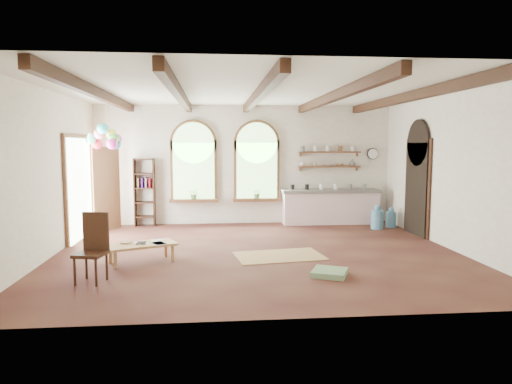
{
  "coord_description": "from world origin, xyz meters",
  "views": [
    {
      "loc": [
        -0.87,
        -8.91,
        2.17
      ],
      "look_at": [
        0.02,
        0.6,
        1.16
      ],
      "focal_mm": 32.0,
      "sensor_mm": 36.0,
      "label": 1
    }
  ],
  "objects": [
    {
      "name": "coffee_table",
      "position": [
        -2.2,
        -0.53,
        0.31
      ],
      "size": [
        1.33,
        1.0,
        0.35
      ],
      "color": "tan",
      "rests_on": "floor"
    },
    {
      "name": "ceiling_beams",
      "position": [
        0.0,
        0.0,
        3.1
      ],
      "size": [
        6.2,
        6.8,
        0.18
      ],
      "primitive_type": null,
      "color": "#371E11",
      "rests_on": "ceiling"
    },
    {
      "name": "shelf_cup_b",
      "position": [
        1.9,
        3.38,
        1.62
      ],
      "size": [
        0.1,
        0.1,
        0.09
      ],
      "primitive_type": "imported",
      "color": "beige",
      "rests_on": "wall_shelf_lower"
    },
    {
      "name": "window_left",
      "position": [
        -1.4,
        3.43,
        1.63
      ],
      "size": [
        1.3,
        0.28,
        2.2
      ],
      "color": "brown",
      "rests_on": "floor"
    },
    {
      "name": "table_book",
      "position": [
        -2.57,
        -0.42,
        0.36
      ],
      "size": [
        0.21,
        0.27,
        0.02
      ],
      "primitive_type": "imported",
      "rotation": [
        0.0,
        0.0,
        -0.22
      ],
      "color": "olive",
      "rests_on": "coffee_table"
    },
    {
      "name": "wall_clock",
      "position": [
        3.55,
        3.45,
        1.9
      ],
      "size": [
        0.32,
        0.04,
        0.32
      ],
      "primitive_type": "cylinder",
      "rotation": [
        1.57,
        0.0,
        0.0
      ],
      "color": "black",
      "rests_on": "wall_back"
    },
    {
      "name": "wall_shelf_lower",
      "position": [
        2.3,
        3.38,
        1.55
      ],
      "size": [
        1.7,
        0.24,
        0.04
      ],
      "primitive_type": "cube",
      "color": "brown",
      "rests_on": "wall_back"
    },
    {
      "name": "wall_shelf_upper",
      "position": [
        2.3,
        3.38,
        1.95
      ],
      "size": [
        1.7,
        0.24,
        0.04
      ],
      "primitive_type": "cube",
      "color": "brown",
      "rests_on": "wall_back"
    },
    {
      "name": "tablet",
      "position": [
        -2.21,
        -0.48,
        0.35
      ],
      "size": [
        0.17,
        0.25,
        0.01
      ],
      "primitive_type": "cube",
      "rotation": [
        0.0,
        0.0,
        0.01
      ],
      "color": "black",
      "rests_on": "coffee_table"
    },
    {
      "name": "potted_plant_right",
      "position": [
        0.3,
        3.32,
        0.85
      ],
      "size": [
        0.27,
        0.23,
        0.3
      ],
      "primitive_type": "imported",
      "color": "#598C4C",
      "rests_on": "window_right"
    },
    {
      "name": "potted_plant_left",
      "position": [
        -1.4,
        3.32,
        0.85
      ],
      "size": [
        0.27,
        0.23,
        0.3
      ],
      "primitive_type": "imported",
      "color": "#598C4C",
      "rests_on": "window_left"
    },
    {
      "name": "left_doorway",
      "position": [
        -3.95,
        1.8,
        1.15
      ],
      "size": [
        0.1,
        1.9,
        2.5
      ],
      "primitive_type": "cube",
      "color": "brown",
      "rests_on": "floor"
    },
    {
      "name": "shelf_cup_a",
      "position": [
        1.55,
        3.38,
        1.62
      ],
      "size": [
        0.12,
        0.1,
        0.1
      ],
      "primitive_type": "imported",
      "color": "white",
      "rests_on": "wall_shelf_lower"
    },
    {
      "name": "shelf_vase",
      "position": [
        2.95,
        3.38,
        1.67
      ],
      "size": [
        0.18,
        0.18,
        0.19
      ],
      "primitive_type": "imported",
      "color": "slate",
      "rests_on": "wall_shelf_lower"
    },
    {
      "name": "floor_mat",
      "position": [
        0.39,
        -0.33,
        0.01
      ],
      "size": [
        1.8,
        1.26,
        0.02
      ],
      "primitive_type": "cube",
      "rotation": [
        0.0,
        0.0,
        0.14
      ],
      "color": "tan",
      "rests_on": "floor"
    },
    {
      "name": "right_doorway",
      "position": [
        3.95,
        1.5,
        1.1
      ],
      "size": [
        0.1,
        1.3,
        2.4
      ],
      "primitive_type": "cube",
      "color": "black",
      "rests_on": "floor"
    },
    {
      "name": "floor",
      "position": [
        0.0,
        0.0,
        0.0
      ],
      "size": [
        8.0,
        8.0,
        0.0
      ],
      "primitive_type": "plane",
      "color": "brown",
      "rests_on": "ground"
    },
    {
      "name": "water_jug_b",
      "position": [
        3.3,
        2.3,
        0.27
      ],
      "size": [
        0.32,
        0.32,
        0.62
      ],
      "color": "#5692B9",
      "rests_on": "floor"
    },
    {
      "name": "side_chair",
      "position": [
        -2.79,
        -1.7,
        0.31
      ],
      "size": [
        0.52,
        0.52,
        1.09
      ],
      "color": "#371E11",
      "rests_on": "floor"
    },
    {
      "name": "shelf_bowl_a",
      "position": [
        2.25,
        3.38,
        1.6
      ],
      "size": [
        0.22,
        0.22,
        0.05
      ],
      "primitive_type": "imported",
      "color": "beige",
      "rests_on": "wall_shelf_lower"
    },
    {
      "name": "water_jug_a",
      "position": [
        3.75,
        2.5,
        0.23
      ],
      "size": [
        0.27,
        0.27,
        0.53
      ],
      "color": "#5692B9",
      "rests_on": "floor"
    },
    {
      "name": "bookshelf",
      "position": [
        -2.7,
        3.32,
        0.9
      ],
      "size": [
        0.53,
        0.32,
        1.8
      ],
      "color": "#371E11",
      "rests_on": "floor"
    },
    {
      "name": "shelf_bowl_b",
      "position": [
        2.6,
        3.38,
        1.6
      ],
      "size": [
        0.2,
        0.2,
        0.06
      ],
      "primitive_type": "imported",
      "color": "#8C664C",
      "rests_on": "wall_shelf_lower"
    },
    {
      "name": "kitchen_counter",
      "position": [
        2.3,
        3.2,
        0.48
      ],
      "size": [
        2.68,
        0.62,
        0.94
      ],
      "color": "#FBD5D7",
      "rests_on": "floor"
    },
    {
      "name": "floor_cushion",
      "position": [
        1.03,
        -1.69,
        0.05
      ],
      "size": [
        0.72,
        0.72,
        0.09
      ],
      "primitive_type": "cube",
      "rotation": [
        0.0,
        0.0,
        -0.43
      ],
      "color": "#6C8E61",
      "rests_on": "floor"
    },
    {
      "name": "window_right",
      "position": [
        0.3,
        3.43,
        1.63
      ],
      "size": [
        1.3,
        0.28,
        2.2
      ],
      "color": "brown",
      "rests_on": "floor"
    },
    {
      "name": "balloon_cluster",
      "position": [
        -3.41,
        2.3,
        2.33
      ],
      "size": [
        0.8,
        0.93,
        1.16
      ],
      "color": "white",
      "rests_on": "floor"
    }
  ]
}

